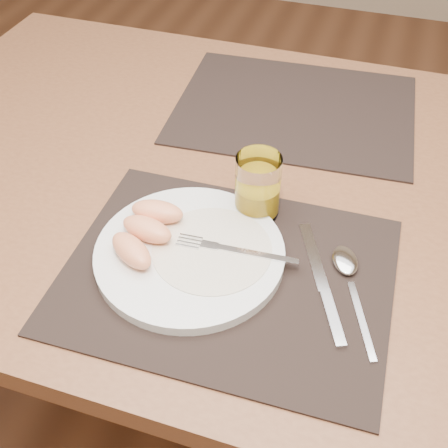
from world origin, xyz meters
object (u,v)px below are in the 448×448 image
(table, at_px, (252,213))
(placemat_far, at_px, (295,109))
(placemat_near, at_px, (228,274))
(juice_glass, at_px, (258,189))
(spoon, at_px, (347,268))
(plate, at_px, (190,253))
(fork, at_px, (226,249))
(knife, at_px, (324,291))

(table, height_order, placemat_far, placemat_far)
(placemat_near, xyz_separation_m, juice_glass, (0.00, 0.13, 0.05))
(spoon, bearing_deg, plate, -168.94)
(placemat_near, bearing_deg, juice_glass, 88.14)
(placemat_far, distance_m, juice_glass, 0.31)
(placemat_far, height_order, plate, plate)
(placemat_near, distance_m, spoon, 0.17)
(placemat_near, bearing_deg, table, 96.17)
(fork, bearing_deg, placemat_far, 89.03)
(plate, distance_m, knife, 0.19)
(plate, relative_size, spoon, 1.45)
(plate, xyz_separation_m, fork, (0.05, 0.02, 0.01))
(placemat_far, relative_size, juice_glass, 4.37)
(placemat_far, height_order, juice_glass, juice_glass)
(table, bearing_deg, spoon, -42.42)
(fork, bearing_deg, placemat_near, -68.04)
(placemat_far, distance_m, spoon, 0.42)
(placemat_near, relative_size, spoon, 2.42)
(placemat_near, distance_m, juice_glass, 0.14)
(placemat_near, height_order, plate, plate)
(placemat_near, xyz_separation_m, placemat_far, (-0.00, 0.44, 0.00))
(fork, bearing_deg, spoon, 9.07)
(table, distance_m, plate, 0.23)
(juice_glass, bearing_deg, fork, -98.30)
(fork, bearing_deg, knife, -7.57)
(placemat_far, relative_size, fork, 2.57)
(placemat_far, relative_size, plate, 1.67)
(table, relative_size, placemat_near, 3.11)
(placemat_far, relative_size, spoon, 2.42)
(spoon, bearing_deg, placemat_far, 112.72)
(table, bearing_deg, knife, -53.31)
(knife, bearing_deg, table, 126.69)
(table, relative_size, juice_glass, 13.60)
(placemat_near, bearing_deg, fork, 111.96)
(placemat_near, bearing_deg, spoon, 19.09)
(fork, relative_size, spoon, 0.94)
(fork, distance_m, spoon, 0.17)
(placemat_far, bearing_deg, plate, -97.48)
(knife, xyz_separation_m, juice_glass, (-0.13, 0.13, 0.04))
(fork, xyz_separation_m, juice_glass, (0.02, 0.11, 0.03))
(table, relative_size, fork, 7.99)
(table, relative_size, spoon, 7.53)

